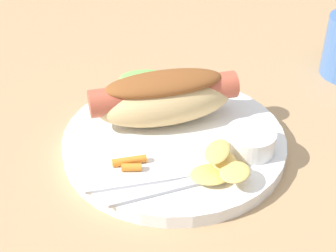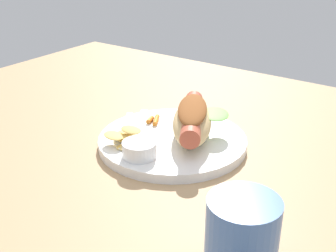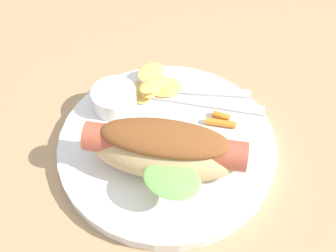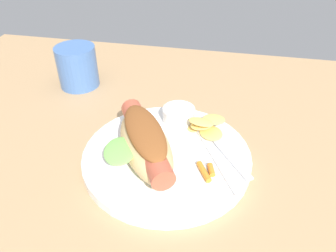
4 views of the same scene
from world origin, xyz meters
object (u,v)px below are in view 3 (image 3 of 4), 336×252
Objects in this scene: sauce_ramekin at (114,98)px; carrot_garnish at (221,120)px; hot_dog at (162,147)px; fork at (193,91)px; knife at (203,102)px; plate at (167,146)px; chips_pile at (153,85)px.

carrot_garnish is at bearing 117.01° from sauce_ramekin.
hot_dog reaches higher than fork.
hot_dog is at bearing 73.25° from knife.
carrot_garnish reaches higher than plate.
hot_dog is at bearing -9.56° from carrot_garnish.
chips_pile is 9.85cm from carrot_garnish.
sauce_ramekin is at bearing -46.60° from hot_dog.
plate is at bearing 51.85° from chips_pile.
plate is 1.67× the size of knife.
chips_pile reaches higher than fork.
hot_dog reaches higher than plate.
sauce_ramekin is 11.09cm from knife.
sauce_ramekin is 5.29cm from chips_pile.
chips_pile is (3.13, -4.13, 1.01)cm from fork.
chips_pile is at bearing -82.77° from carrot_garnish.
fork is at bearing -99.69° from hot_dog.
plate is at bearing 87.85° from sauce_ramekin.
knife is 2.08× the size of chips_pile.
plate is 8.96cm from sauce_ramekin.
knife is 3.73cm from carrot_garnish.
knife is at bearing -107.99° from carrot_garnish.
fork is 2.20cm from knife.
chips_pile is (-7.94, -8.20, -2.13)cm from hot_dog.
hot_dog is at bearing 75.17° from fork.
fork is at bearing 127.21° from chips_pile.
chips_pile reaches higher than plate.
sauce_ramekin is 13.38cm from carrot_garnish.
knife is (0.75, 2.07, -0.02)cm from fork.
fork is (-11.08, -4.07, -3.14)cm from hot_dog.
sauce_ramekin reaches higher than carrot_garnish.
knife is (-7.54, -0.36, 0.98)cm from plate.
hot_dog is 1.32× the size of fork.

